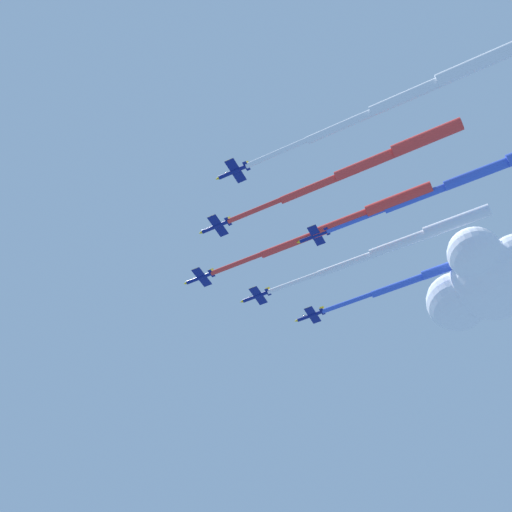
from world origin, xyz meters
TOP-DOWN VIEW (x-y plane):
  - jet_lead at (28.00, 4.05)m, footprint 77.07×16.59m
  - jet_port_inner at (42.44, -7.96)m, footprint 77.35×15.98m
  - jet_starboard_inner at (38.24, 19.59)m, footprint 77.35×16.85m
  - jet_port_mid at (60.20, -19.16)m, footprint 82.76×16.64m
  - jet_starboard_mid at (47.26, 34.66)m, footprint 75.74×16.38m
  - jet_port_outer at (66.48, 10.16)m, footprint 80.21×17.34m
  - cloud_puff at (53.16, 42.51)m, footprint 38.33×30.56m

SIDE VIEW (x-z plane):
  - cloud_puff at x=53.16m, z-range 152.33..178.62m
  - jet_port_outer at x=66.48m, z-range 164.67..168.88m
  - jet_starboard_mid at x=47.26m, z-range 165.38..169.56m
  - jet_lead at x=28.00m, z-range 165.81..169.93m
  - jet_starboard_inner at x=38.24m, z-range 166.00..170.11m
  - jet_port_mid at x=60.20m, z-range 166.73..170.86m
  - jet_port_inner at x=42.44m, z-range 166.80..170.86m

